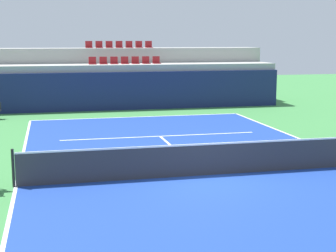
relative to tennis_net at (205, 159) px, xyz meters
The scene contains 12 objects.
ground_plane 0.51m from the tennis_net, ahead, with size 80.00×80.00×0.00m, color #387A3D.
court_surface 0.50m from the tennis_net, ahead, with size 11.00×24.00×0.01m, color navy.
baseline_far 11.96m from the tennis_net, 90.00° to the left, with size 11.00×0.10×0.00m, color white.
sideline_left 5.47m from the tennis_net, behind, with size 0.10×24.00×0.00m, color white.
service_line_far 6.42m from the tennis_net, 90.00° to the left, with size 8.26×0.10×0.00m, color white.
centre_service_line 3.24m from the tennis_net, 90.00° to the left, with size 0.10×6.40×0.00m, color white.
back_wall 14.92m from the tennis_net, 90.00° to the left, with size 18.21×0.30×2.18m, color navy.
stands_tier_lower 16.28m from the tennis_net, 90.00° to the left, with size 18.21×2.40×2.57m, color #9E9E99.
stands_tier_upper 18.70m from the tennis_net, 90.00° to the left, with size 18.21×2.40×3.48m, color #9E9E99.
seating_row_lower 16.50m from the tennis_net, 90.00° to the left, with size 4.29×0.44×0.44m.
seating_row_upper 19.01m from the tennis_net, 90.00° to the left, with size 4.29×0.44×0.44m.
tennis_net is the anchor object (origin of this frame).
Camera 1 is at (-4.44, -14.25, 4.03)m, focal length 54.83 mm.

